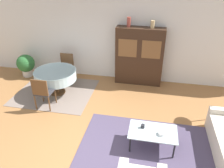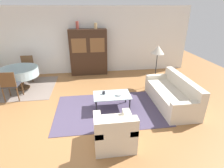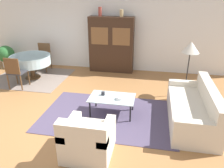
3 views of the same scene
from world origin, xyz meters
TOP-DOWN VIEW (x-y plane):
  - ground_plane at (0.00, 0.00)m, footprint 14.00×14.00m
  - wall_back at (0.00, 3.63)m, footprint 10.00×0.06m
  - area_rug at (1.20, 0.39)m, footprint 2.99×1.94m
  - dining_rug at (-1.76, 2.21)m, footprint 2.30×2.01m
  - couch at (3.03, 0.47)m, footprint 0.87×2.01m
  - armchair at (1.12, -0.94)m, footprint 0.81×0.82m
  - coffee_table at (1.27, 0.48)m, footprint 1.02×0.63m
  - display_cabinet at (0.69, 3.38)m, footprint 1.50×0.41m
  - dining_table at (-1.69, 2.20)m, footprint 1.24×1.24m
  - dining_chair_near at (-1.69, 1.36)m, footprint 0.44×0.44m
  - dining_chair_far at (-1.69, 3.04)m, footprint 0.44×0.44m
  - floor_lamp at (3.03, 1.84)m, footprint 0.44×0.44m
  - cup at (1.05, 0.55)m, footprint 0.08×0.08m
  - bowl at (1.45, 0.41)m, footprint 0.16×0.16m
  - vase_tall at (0.32, 3.38)m, footprint 0.11×0.11m
  - vase_short at (1.02, 3.38)m, footprint 0.12×0.12m
  - potted_plant at (-3.21, 3.09)m, footprint 0.61×0.61m

SIDE VIEW (x-z plane):
  - ground_plane at x=0.00m, z-range 0.00..0.00m
  - area_rug at x=1.20m, z-range 0.00..0.01m
  - dining_rug at x=-1.76m, z-range 0.00..0.01m
  - couch at x=3.03m, z-range -0.11..0.71m
  - armchair at x=1.12m, z-range -0.09..0.71m
  - coffee_table at x=1.27m, z-range 0.18..0.59m
  - potted_plant at x=-3.21m, z-range 0.05..0.84m
  - bowl at x=1.45m, z-range 0.42..0.48m
  - cup at x=1.05m, z-range 0.42..0.50m
  - dining_chair_near at x=-1.69m, z-range 0.08..1.00m
  - dining_chair_far at x=-1.69m, z-range 0.08..1.00m
  - dining_table at x=-1.69m, z-range 0.23..0.98m
  - display_cabinet at x=0.69m, z-range 0.00..1.86m
  - floor_lamp at x=3.03m, z-range 0.54..2.00m
  - wall_back at x=0.00m, z-range 0.00..2.70m
  - vase_short at x=1.02m, z-range 1.86..2.08m
  - vase_tall at x=0.32m, z-range 1.86..2.15m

